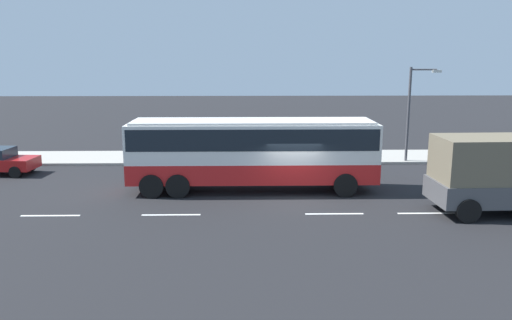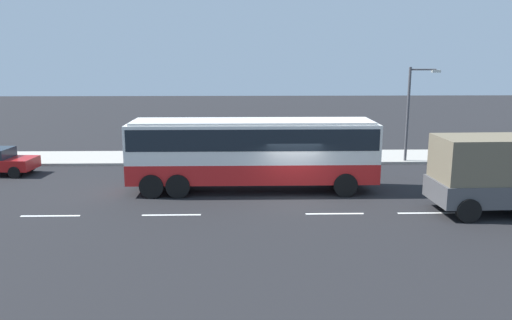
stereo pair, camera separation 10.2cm
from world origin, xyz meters
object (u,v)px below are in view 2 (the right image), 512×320
at_px(pedestrian_near_curb, 280,142).
at_px(street_lamp, 412,106).
at_px(pedestrian_at_crossing, 356,144).
at_px(coach_bus, 253,147).

bearing_deg(pedestrian_near_curb, street_lamp, 27.55).
relative_size(pedestrian_near_curb, street_lamp, 0.29).
relative_size(pedestrian_at_crossing, street_lamp, 0.28).
bearing_deg(pedestrian_near_curb, pedestrian_at_crossing, 29.09).
distance_m(coach_bus, pedestrian_at_crossing, 9.50).
xyz_separation_m(pedestrian_near_curb, pedestrian_at_crossing, (4.61, -0.66, -0.05)).
relative_size(coach_bus, pedestrian_near_curb, 7.15).
bearing_deg(street_lamp, pedestrian_near_curb, 170.35).
relative_size(coach_bus, street_lamp, 2.09).
height_order(pedestrian_at_crossing, street_lamp, street_lamp).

